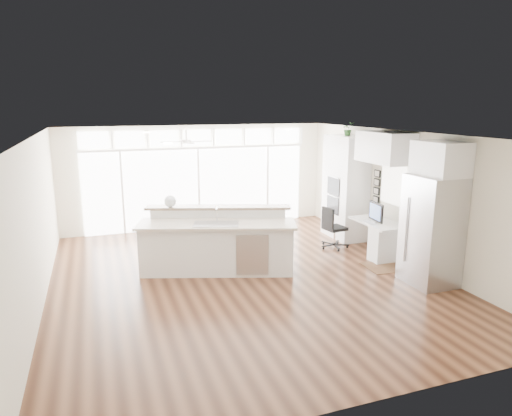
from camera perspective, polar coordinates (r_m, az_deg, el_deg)
name	(u,v)px	position (r m, az deg, el deg)	size (l,w,h in m)	color
floor	(245,278)	(8.79, -1.37, -8.77)	(7.00, 8.00, 0.02)	#3B1F12
ceiling	(244,135)	(8.19, -1.47, 9.15)	(7.00, 8.00, 0.02)	white
wall_back	(198,177)	(12.18, -7.30, 3.89)	(7.00, 0.04, 2.70)	silver
wall_front	(365,291)	(4.91, 13.50, -10.02)	(7.00, 0.04, 2.70)	silver
wall_left	(36,225)	(8.05, -25.84, -1.96)	(0.04, 8.00, 2.70)	silver
wall_right	(404,196)	(10.01, 17.99, 1.41)	(0.04, 8.00, 2.70)	silver
glass_wall	(199,188)	(12.17, -7.20, 2.46)	(5.80, 0.06, 2.08)	white
transom_row	(197,138)	(12.01, -7.38, 8.71)	(5.90, 0.06, 0.40)	white
desk_window	(394,185)	(10.19, 16.87, 2.83)	(0.04, 0.85, 0.85)	white
ceiling_fan	(186,137)	(10.79, -8.71, 8.74)	(1.16, 1.16, 0.32)	white
recessed_lights	(241,135)	(8.38, -1.90, 9.10)	(3.40, 3.00, 0.02)	white
oven_cabinet	(345,187)	(11.31, 11.11, 2.55)	(0.64, 1.20, 2.50)	white
desk_nook	(378,238)	(10.26, 14.95, -3.70)	(0.72, 1.30, 0.76)	white
upper_cabinets	(385,147)	(9.92, 15.81, 7.30)	(0.64, 1.30, 0.64)	white
refrigerator	(432,231)	(8.83, 21.09, -2.64)	(0.76, 0.90, 2.00)	#B1B2B6
fridge_cabinet	(441,159)	(8.64, 22.09, 5.75)	(0.64, 0.90, 0.60)	white
framed_photos	(377,187)	(10.71, 14.87, 2.60)	(0.06, 0.22, 0.80)	black
kitchen_island	(217,242)	(8.95, -4.89, -4.22)	(3.05, 1.15, 1.21)	white
rug	(389,266)	(9.73, 16.27, -7.01)	(0.96, 0.70, 0.01)	#321D10
office_chair	(335,228)	(10.57, 9.82, -2.44)	(0.49, 0.46, 0.95)	black
fishbowl	(170,201)	(9.27, -10.68, 0.84)	(0.24, 0.24, 0.24)	silver
monitor	(376,212)	(10.06, 14.78, -0.46)	(0.09, 0.54, 0.45)	black
keyboard	(369,222)	(10.02, 13.90, -1.74)	(0.12, 0.31, 0.02)	silver
potted_plant	(348,130)	(11.15, 11.42, 9.50)	(0.28, 0.31, 0.25)	#2E6129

